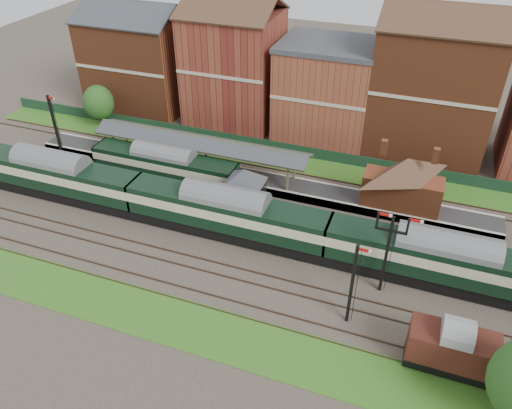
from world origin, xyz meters
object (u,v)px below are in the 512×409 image
(dmu_train, at_px, (226,213))
(platform_railcar, at_px, (165,166))
(signal_box, at_px, (244,193))
(semaphore_bracket, at_px, (388,250))

(dmu_train, height_order, platform_railcar, dmu_train)
(signal_box, relative_size, platform_railcar, 0.34)
(dmu_train, bearing_deg, platform_railcar, 147.90)
(semaphore_bracket, height_order, dmu_train, semaphore_bracket)
(platform_railcar, bearing_deg, dmu_train, -32.10)
(signal_box, height_order, semaphore_bracket, semaphore_bracket)
(signal_box, xyz_separation_m, semaphore_bracket, (15.04, -5.75, 1.44))
(platform_railcar, bearing_deg, signal_box, -16.41)
(semaphore_bracket, bearing_deg, signal_box, 159.08)
(semaphore_bracket, distance_m, platform_railcar, 27.68)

